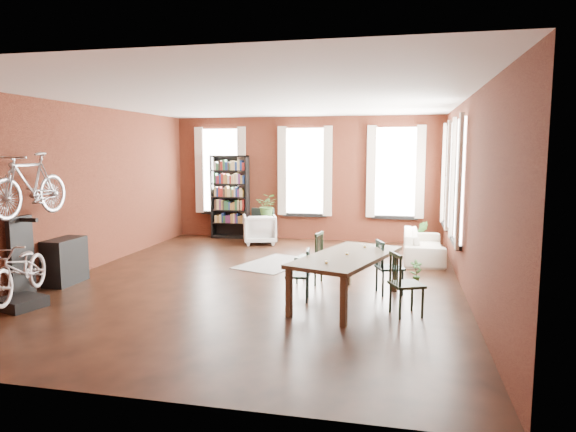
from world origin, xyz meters
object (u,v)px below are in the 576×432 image
(bookshelf, at_px, (230,197))
(console_table, at_px, (65,261))
(dining_table, at_px, (347,279))
(dining_chair_c, at_px, (407,284))
(plant_stand, at_px, (268,230))
(dining_chair_b, at_px, (309,257))
(cream_sofa, at_px, (424,240))
(bicycle_floor, at_px, (19,243))
(dining_chair_a, at_px, (298,275))
(bike_trainer, at_px, (21,303))
(dining_chair_d, at_px, (390,267))
(white_armchair, at_px, (260,228))

(bookshelf, distance_m, console_table, 5.40)
(dining_table, xyz_separation_m, bookshelf, (-3.67, 5.30, 0.73))
(dining_chair_c, distance_m, plant_stand, 6.19)
(dining_chair_b, height_order, cream_sofa, dining_chair_b)
(plant_stand, distance_m, bicycle_floor, 6.46)
(bookshelf, bearing_deg, console_table, -103.83)
(dining_chair_c, bearing_deg, dining_table, 41.08)
(dining_chair_b, xyz_separation_m, plant_stand, (-1.73, 3.68, -0.12))
(dining_table, bearing_deg, bicycle_floor, -146.29)
(plant_stand, bearing_deg, dining_chair_a, -70.04)
(dining_chair_b, distance_m, bike_trainer, 4.61)
(dining_chair_b, height_order, bike_trainer, dining_chair_b)
(dining_chair_d, bearing_deg, plant_stand, 17.15)
(dining_chair_c, bearing_deg, cream_sofa, -29.80)
(dining_table, xyz_separation_m, dining_chair_c, (0.89, -0.41, 0.08))
(plant_stand, bearing_deg, bike_trainer, -109.90)
(dining_chair_c, xyz_separation_m, plant_stand, (-3.39, 5.18, -0.12))
(cream_sofa, relative_size, console_table, 2.60)
(bookshelf, bearing_deg, cream_sofa, -18.95)
(bookshelf, distance_m, cream_sofa, 5.28)
(dining_chair_d, relative_size, console_table, 1.09)
(white_armchair, height_order, bike_trainer, white_armchair)
(bicycle_floor, bearing_deg, bookshelf, 66.32)
(bike_trainer, bearing_deg, bookshelf, 81.15)
(bookshelf, bearing_deg, bicycle_floor, -98.67)
(bike_trainer, bearing_deg, plant_stand, 70.10)
(cream_sofa, distance_m, bicycle_floor, 7.72)
(dining_table, bearing_deg, cream_sofa, 88.78)
(dining_table, bearing_deg, bike_trainer, -146.09)
(bicycle_floor, bearing_deg, cream_sofa, 24.35)
(console_table, bearing_deg, plant_stand, 62.29)
(dining_chair_a, bearing_deg, dining_chair_b, 174.18)
(console_table, relative_size, bicycle_floor, 0.49)
(bike_trainer, relative_size, bicycle_floor, 0.35)
(console_table, bearing_deg, bookshelf, 76.17)
(cream_sofa, bearing_deg, dining_table, 160.41)
(dining_chair_c, bearing_deg, console_table, 60.78)
(bookshelf, height_order, console_table, bookshelf)
(dining_table, relative_size, bicycle_floor, 1.35)
(plant_stand, relative_size, bicycle_floor, 0.40)
(bicycle_floor, bearing_deg, dining_chair_c, -6.10)
(dining_chair_a, xyz_separation_m, dining_chair_b, (-0.01, 1.10, 0.05))
(dining_chair_d, bearing_deg, dining_table, 117.08)
(dining_chair_c, relative_size, plant_stand, 1.37)
(bookshelf, height_order, bicycle_floor, bookshelf)
(console_table, relative_size, plant_stand, 1.22)
(dining_chair_b, xyz_separation_m, dining_chair_d, (1.40, -0.41, -0.02))
(dining_chair_c, bearing_deg, dining_chair_d, -10.85)
(white_armchair, bearing_deg, dining_chair_b, 98.95)
(dining_chair_b, xyz_separation_m, bookshelf, (-2.90, 4.21, 0.65))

